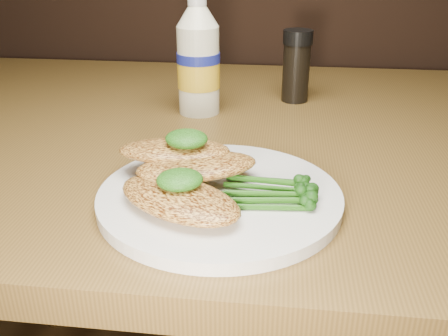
# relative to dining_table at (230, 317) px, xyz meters

# --- Properties ---
(dining_table) EXTENTS (1.20, 0.80, 0.75)m
(dining_table) POSITION_rel_dining_table_xyz_m (0.00, 0.00, 0.00)
(dining_table) COLOR #523A18
(dining_table) RESTS_ON floor
(plate) EXTENTS (0.26, 0.26, 0.01)m
(plate) POSITION_rel_dining_table_xyz_m (0.01, -0.24, 0.38)
(plate) COLOR white
(plate) RESTS_ON dining_table
(chicken_front) EXTENTS (0.16, 0.14, 0.02)m
(chicken_front) POSITION_rel_dining_table_xyz_m (-0.02, -0.28, 0.40)
(chicken_front) COLOR gold
(chicken_front) RESTS_ON plate
(chicken_mid) EXTENTS (0.15, 0.11, 0.02)m
(chicken_mid) POSITION_rel_dining_table_xyz_m (-0.01, -0.22, 0.41)
(chicken_mid) COLOR gold
(chicken_mid) RESTS_ON plate
(chicken_back) EXTENTS (0.13, 0.08, 0.02)m
(chicken_back) POSITION_rel_dining_table_xyz_m (-0.04, -0.20, 0.42)
(chicken_back) COLOR gold
(chicken_back) RESTS_ON plate
(pesto_front) EXTENTS (0.06, 0.06, 0.02)m
(pesto_front) POSITION_rel_dining_table_xyz_m (-0.02, -0.27, 0.42)
(pesto_front) COLOR black
(pesto_front) RESTS_ON chicken_front
(pesto_back) EXTENTS (0.06, 0.05, 0.02)m
(pesto_back) POSITION_rel_dining_table_xyz_m (-0.03, -0.20, 0.43)
(pesto_back) COLOR black
(pesto_back) RESTS_ON chicken_back
(broccolini_bundle) EXTENTS (0.14, 0.12, 0.02)m
(broccolini_bundle) POSITION_rel_dining_table_xyz_m (0.06, -0.24, 0.40)
(broccolini_bundle) COLOR #205412
(broccolini_bundle) RESTS_ON plate
(mayo_bottle) EXTENTS (0.08, 0.08, 0.19)m
(mayo_bottle) POSITION_rel_dining_table_xyz_m (-0.06, 0.06, 0.47)
(mayo_bottle) COLOR white
(mayo_bottle) RESTS_ON dining_table
(pepper_grinder) EXTENTS (0.07, 0.07, 0.12)m
(pepper_grinder) POSITION_rel_dining_table_xyz_m (0.10, 0.14, 0.44)
(pepper_grinder) COLOR black
(pepper_grinder) RESTS_ON dining_table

